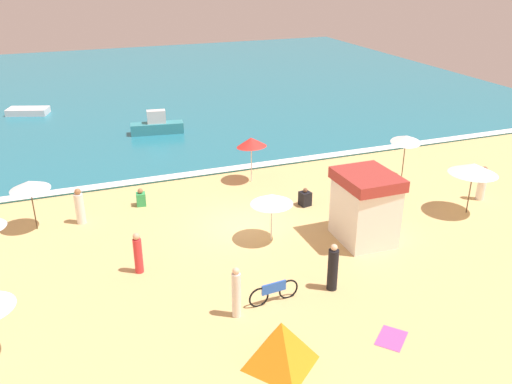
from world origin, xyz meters
name	(u,v)px	position (x,y,z in m)	size (l,w,h in m)	color
ground_plane	(245,225)	(0.00, 0.00, 0.00)	(60.00, 60.00, 0.00)	#D8B775
ocean_water	(136,87)	(0.00, 28.00, 0.05)	(60.00, 44.00, 0.10)	teal
wave_breaker_foam	(204,172)	(0.00, 6.30, 0.10)	(57.00, 0.70, 0.01)	white
lifeguard_cabana	(365,207)	(4.02, -2.89, 1.46)	(2.09, 2.49, 2.86)	white
beach_umbrella_0	(474,169)	(9.68, -2.36, 2.10)	(2.78, 2.77, 2.36)	#4C3823
beach_umbrella_1	(406,139)	(9.53, 2.34, 2.03)	(2.12, 2.13, 2.30)	#4C3823
beach_umbrella_2	(251,142)	(1.97, 4.47, 2.09)	(2.10, 2.11, 2.39)	silver
beach_umbrella_4	(29,185)	(-8.27, 2.78, 1.99)	(2.29, 2.29, 2.20)	#4C3823
beach_umbrella_5	(272,199)	(0.54, -1.65, 1.83)	(2.14, 2.14, 2.06)	silver
beach_tent	(281,343)	(-1.95, -8.42, 0.71)	(1.86, 1.94, 1.42)	orange
parked_bicycle	(274,292)	(-0.98, -5.59, 0.38)	(1.82, 0.22, 0.76)	black
beachgoer_0	(80,207)	(-6.47, 2.70, 0.74)	(0.55, 0.55, 1.60)	white
beachgoer_1	(305,198)	(3.26, 0.90, 0.35)	(0.54, 0.54, 0.86)	black
beachgoer_2	(333,268)	(1.18, -5.60, 0.81)	(0.51, 0.51, 1.74)	black
beachgoer_3	(141,198)	(-3.76, 3.56, 0.35)	(0.46, 0.46, 0.84)	green
beachgoer_4	(138,254)	(-4.82, -2.15, 0.76)	(0.38, 0.38, 1.58)	red
beachgoer_5	(482,184)	(11.26, -1.42, 0.76)	(0.39, 0.39, 1.64)	white
beachgoer_6	(236,293)	(-2.38, -5.88, 0.85)	(0.32, 0.32, 1.77)	white
beachgoer_7	(373,183)	(6.54, 0.48, 0.76)	(0.45, 0.45, 1.62)	black
beach_towel_1	(391,338)	(1.60, -8.60, 0.01)	(1.29, 1.26, 0.01)	#D84CA5
small_boat_0	(157,126)	(-0.93, 13.91, 0.59)	(3.40, 1.37, 1.50)	teal
small_boat_1	(28,111)	(-8.67, 21.68, 0.32)	(3.07, 2.20, 0.45)	white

